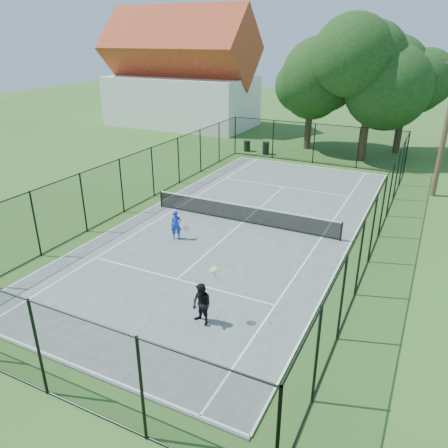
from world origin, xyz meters
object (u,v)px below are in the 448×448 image
at_px(tennis_net, 243,213).
at_px(trash_bin_right, 266,148).
at_px(trash_bin_left, 247,146).
at_px(player_black, 202,304).
at_px(player_blue, 176,225).
at_px(utility_pole, 446,125).

relative_size(tennis_net, trash_bin_right, 9.96).
xyz_separation_m(trash_bin_left, player_black, (8.25, -22.71, 0.37)).
relative_size(trash_bin_left, player_blue, 0.62).
bearing_deg(utility_pole, player_black, -109.79).
height_order(trash_bin_left, player_black, player_black).
height_order(tennis_net, trash_bin_left, tennis_net).
bearing_deg(trash_bin_left, trash_bin_right, -9.17).
distance_m(trash_bin_right, player_blue, 17.28).
xyz_separation_m(trash_bin_right, utility_pole, (12.75, -4.95, 3.71)).
distance_m(trash_bin_left, player_blue, 17.88).
xyz_separation_m(utility_pole, player_blue, (-10.58, -12.19, -3.46)).
relative_size(tennis_net, player_blue, 7.22).
bearing_deg(trash_bin_right, player_black, -73.91).
distance_m(tennis_net, player_blue, 3.77).
bearing_deg(trash_bin_right, player_blue, -82.76).
bearing_deg(tennis_net, player_blue, -122.22).
xyz_separation_m(tennis_net, trash_bin_left, (-5.97, 14.24, -0.14)).
height_order(utility_pole, player_black, utility_pole).
height_order(utility_pole, player_blue, utility_pole).
distance_m(trash_bin_left, player_black, 24.16).
distance_m(tennis_net, player_black, 8.77).
distance_m(tennis_net, trash_bin_right, 14.57).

